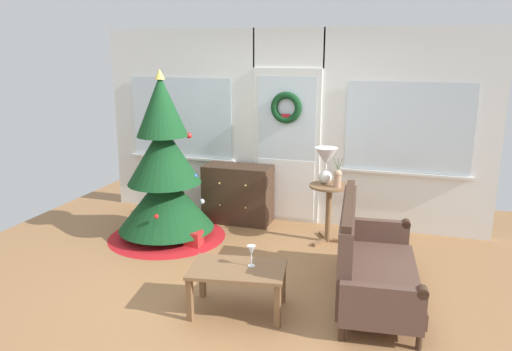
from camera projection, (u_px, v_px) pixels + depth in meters
ground_plane at (235, 285)px, 4.97m from camera, size 6.76×6.76×0.00m
back_wall_with_door at (288, 127)px, 6.57m from camera, size 5.20×0.19×2.55m
christmas_tree at (165, 179)px, 6.06m from camera, size 1.46×1.46×2.07m
dresser_cabinet at (238, 194)px, 6.70m from camera, size 0.90×0.45×0.78m
settee_sofa at (367, 261)px, 4.62m from camera, size 0.86×1.70×0.96m
side_table at (329, 202)px, 5.97m from camera, size 0.50×0.48×0.72m
table_lamp at (326, 161)px, 5.90m from camera, size 0.28×0.28×0.44m
flower_vase at (338, 177)px, 5.81m from camera, size 0.11×0.10×0.35m
coffee_table at (238, 274)px, 4.40m from camera, size 0.91×0.65×0.42m
wine_glass at (251, 251)px, 4.38m from camera, size 0.08×0.08×0.20m
gift_box at (193, 239)px, 5.90m from camera, size 0.19×0.17×0.19m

